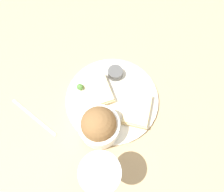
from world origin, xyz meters
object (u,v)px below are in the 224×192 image
at_px(salad_bowl, 99,126).
at_px(sauce_ramekin, 115,73).
at_px(wine_glass, 101,174).
at_px(fork, 34,117).
at_px(cheese_toast_near, 99,91).
at_px(cheese_toast_far, 137,109).

xyz_separation_m(salad_bowl, sauce_ramekin, (-0.16, 0.11, -0.03)).
xyz_separation_m(wine_glass, fork, (-0.24, -0.14, -0.12)).
relative_size(salad_bowl, wine_glass, 0.67).
xyz_separation_m(cheese_toast_near, fork, (0.01, -0.21, -0.02)).
distance_m(salad_bowl, cheese_toast_near, 0.13).
bearing_deg(cheese_toast_far, wine_glass, -48.28).
xyz_separation_m(sauce_ramekin, cheese_toast_far, (0.14, 0.02, -0.00)).
bearing_deg(sauce_ramekin, salad_bowl, -34.10).
bearing_deg(fork, wine_glass, 31.39).
bearing_deg(cheese_toast_far, salad_bowl, -81.80).
relative_size(cheese_toast_near, cheese_toast_far, 0.78).
relative_size(salad_bowl, sauce_ramekin, 2.41).
distance_m(cheese_toast_far, wine_glass, 0.24).
bearing_deg(wine_glass, cheese_toast_far, 131.72).
bearing_deg(fork, cheese_toast_far, 73.01).
height_order(cheese_toast_near, cheese_toast_far, same).
distance_m(salad_bowl, wine_glass, 0.14).
xyz_separation_m(cheese_toast_near, cheese_toast_far, (0.10, 0.09, 0.00)).
distance_m(sauce_ramekin, fork, 0.29).
relative_size(salad_bowl, fork, 0.72).
bearing_deg(cheese_toast_near, cheese_toast_far, 42.55).
distance_m(sauce_ramekin, cheese_toast_near, 0.08).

